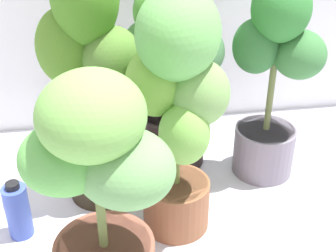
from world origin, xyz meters
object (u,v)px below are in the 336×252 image
potted_plant_back_left (90,70)px  potted_plant_center (178,101)px  potted_plant_front_left (99,186)px  potted_plant_back_right (274,75)px  nutrient_bottle (18,211)px  potted_plant_back_center (174,63)px

potted_plant_back_left → potted_plant_center: (0.25, -0.21, -0.02)m
potted_plant_front_left → potted_plant_back_right: size_ratio=0.89×
nutrient_bottle → potted_plant_front_left: bearing=-45.8°
potted_plant_back_left → potted_plant_back_right: potted_plant_back_left is taller
potted_plant_front_left → nutrient_bottle: (-0.27, 0.28, -0.28)m
potted_plant_back_left → nutrient_bottle: potted_plant_back_left is taller
potted_plant_back_left → potted_plant_center: 0.33m
potted_plant_front_left → potted_plant_back_right: (0.64, 0.51, 0.03)m
potted_plant_back_left → nutrient_bottle: 0.51m
potted_plant_center → potted_plant_back_left: bearing=139.1°
potted_plant_front_left → potted_plant_back_right: potted_plant_back_right is taller
potted_plant_front_left → potted_plant_center: 0.36m
potted_plant_back_right → potted_plant_center: potted_plant_center is taller
potted_plant_back_right → nutrient_bottle: (-0.91, -0.22, -0.32)m
potted_plant_back_left → potted_plant_front_left: (0.00, -0.46, -0.12)m
potted_plant_front_left → potted_plant_center: bearing=45.5°
potted_plant_back_left → nutrient_bottle: size_ratio=4.24×
potted_plant_back_right → potted_plant_back_center: bearing=160.1°
potted_plant_front_left → nutrient_bottle: size_ratio=3.27×
potted_plant_back_center → potted_plant_front_left: size_ratio=1.09×
potted_plant_back_center → potted_plant_back_right: potted_plant_back_right is taller
potted_plant_center → nutrient_bottle: bearing=175.9°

